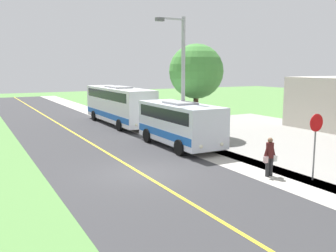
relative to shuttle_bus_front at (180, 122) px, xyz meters
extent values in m
plane|color=#548442|center=(4.51, 4.19, -1.52)|extent=(120.00, 120.00, 0.00)
cube|color=#333335|center=(4.51, 4.19, -1.51)|extent=(8.00, 100.00, 0.01)
cube|color=#B2ADA3|center=(-0.69, 4.19, -1.51)|extent=(2.40, 100.00, 0.01)
cube|color=gold|center=(4.51, 4.19, -1.51)|extent=(0.16, 100.00, 0.00)
cube|color=silver|center=(0.00, 0.00, -0.03)|extent=(2.41, 6.73, 2.28)
cube|color=blue|center=(0.00, 0.00, -0.62)|extent=(2.45, 6.59, 0.44)
cube|color=black|center=(0.00, 0.00, 0.56)|extent=(2.45, 6.06, 0.70)
cube|color=gray|center=(0.00, 0.00, 1.17)|extent=(1.45, 2.02, 0.12)
cylinder|color=black|center=(-1.21, 2.08, -1.07)|extent=(0.25, 0.90, 0.90)
cylinder|color=black|center=(1.21, 2.08, -1.07)|extent=(0.25, 0.90, 0.90)
cylinder|color=black|center=(-1.21, -2.09, -1.07)|extent=(0.25, 0.90, 0.90)
cylinder|color=black|center=(1.21, -2.09, -1.07)|extent=(0.25, 0.90, 0.90)
sphere|color=#F2EACC|center=(-0.66, 3.38, -0.82)|extent=(0.20, 0.20, 0.20)
sphere|color=#F2EACC|center=(0.66, 3.38, -0.82)|extent=(0.20, 0.20, 0.20)
cube|color=white|center=(0.03, -10.28, 0.21)|extent=(2.35, 10.40, 2.76)
cube|color=blue|center=(0.03, -10.28, -0.62)|extent=(2.39, 10.19, 0.44)
cube|color=black|center=(0.03, -10.28, 1.04)|extent=(2.39, 9.36, 0.70)
cube|color=gray|center=(0.03, -10.28, 1.65)|extent=(1.41, 3.12, 0.12)
cylinder|color=black|center=(-1.14, -7.05, -1.07)|extent=(0.25, 0.90, 0.90)
cylinder|color=black|center=(1.21, -7.05, -1.07)|extent=(0.25, 0.90, 0.90)
cylinder|color=black|center=(-1.14, -13.50, -1.07)|extent=(0.25, 0.90, 0.90)
cylinder|color=black|center=(1.21, -13.50, -1.07)|extent=(0.25, 0.90, 0.90)
sphere|color=#F2EACC|center=(-0.61, -5.06, -0.82)|extent=(0.20, 0.20, 0.20)
sphere|color=#F2EACC|center=(0.68, -5.06, -0.82)|extent=(0.20, 0.20, 0.20)
cylinder|color=#262628|center=(-0.44, 7.36, -1.09)|extent=(0.18, 0.18, 0.85)
cylinder|color=#262628|center=(-0.24, 7.36, -1.09)|extent=(0.18, 0.18, 0.85)
cylinder|color=#4C1919|center=(-0.34, 7.36, -0.33)|extent=(0.34, 0.34, 0.67)
sphere|color=#8C664C|center=(-0.34, 7.36, 0.12)|extent=(0.23, 0.23, 0.23)
cylinder|color=#4C1919|center=(-0.52, 7.36, -0.30)|extent=(0.28, 0.10, 0.61)
cube|color=white|center=(-0.60, 7.41, -0.72)|extent=(0.20, 0.12, 0.28)
cylinder|color=#4C1919|center=(-0.16, 7.36, -0.30)|extent=(0.28, 0.10, 0.61)
cube|color=beige|center=(-0.08, 7.41, -0.72)|extent=(0.20, 0.12, 0.28)
cylinder|color=slate|center=(-1.59, 8.69, -0.42)|extent=(0.07, 0.07, 2.20)
cylinder|color=red|center=(-1.59, 8.71, 0.98)|extent=(0.76, 0.03, 0.76)
cylinder|color=#9E9EA3|center=(-0.49, -0.46, 2.38)|extent=(0.24, 0.24, 7.80)
cylinder|color=#9E9EA3|center=(0.31, -0.46, 6.13)|extent=(1.60, 0.14, 0.14)
cube|color=#59595B|center=(1.11, -0.46, 6.03)|extent=(0.50, 0.24, 0.20)
cylinder|color=#4C3826|center=(-2.89, -2.74, 0.04)|extent=(0.36, 0.36, 3.11)
sphere|color=#478C3D|center=(-2.89, -2.74, 3.01)|extent=(3.79, 3.79, 3.79)
camera|label=1|loc=(11.27, 19.46, 3.29)|focal=40.05mm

